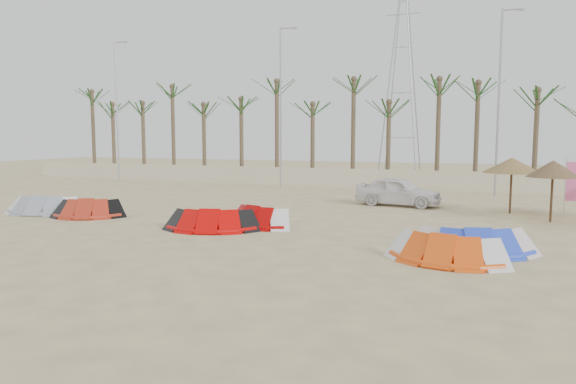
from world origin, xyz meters
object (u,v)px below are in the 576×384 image
at_px(kite_blue, 475,239).
at_px(car, 398,191).
at_px(kite_orange, 446,246).
at_px(kite_grey, 47,204).
at_px(kite_red_left, 93,207).
at_px(parasol_left, 512,165).
at_px(kite_red_right, 259,215).
at_px(parasol_mid, 553,169).
at_px(kite_red_mid, 216,218).

height_order(kite_blue, car, car).
bearing_deg(kite_orange, kite_grey, 170.61).
distance_m(kite_red_left, parasol_left, 19.09).
relative_size(kite_red_right, car, 0.81).
distance_m(kite_grey, car, 17.13).
bearing_deg(kite_grey, kite_red_left, -2.88).
bearing_deg(kite_blue, parasol_left, 81.95).
height_order(kite_grey, kite_blue, same).
distance_m(kite_red_left, kite_orange, 15.53).
relative_size(kite_blue, parasol_mid, 1.49).
relative_size(kite_red_left, car, 0.81).
bearing_deg(parasol_left, kite_red_right, -142.92).
relative_size(kite_grey, kite_red_mid, 0.97).
xyz_separation_m(kite_orange, car, (-3.22, 11.54, 0.32)).
height_order(kite_red_mid, kite_red_right, same).
distance_m(kite_red_right, parasol_left, 12.04).
distance_m(kite_grey, kite_red_left, 2.79).
distance_m(kite_red_mid, parasol_mid, 13.93).
bearing_deg(kite_red_mid, kite_red_right, 49.53).
height_order(kite_orange, car, car).
bearing_deg(parasol_left, kite_red_mid, -141.27).
relative_size(kite_red_left, parasol_mid, 1.36).
bearing_deg(parasol_left, kite_orange, -100.99).
xyz_separation_m(kite_red_left, parasol_mid, (18.81, 5.75, 1.80)).
xyz_separation_m(kite_red_left, kite_blue, (16.03, -1.44, 0.00)).
relative_size(kite_red_right, kite_blue, 0.91).
height_order(kite_grey, car, car).
distance_m(kite_grey, kite_blue, 18.88).
height_order(kite_red_mid, kite_blue, same).
xyz_separation_m(kite_grey, kite_red_left, (2.78, -0.14, -0.00)).
distance_m(kite_grey, kite_orange, 18.30).
bearing_deg(parasol_left, parasol_mid, -54.00).
bearing_deg(kite_red_left, kite_orange, -10.56).
height_order(kite_red_left, kite_orange, same).
height_order(kite_red_mid, parasol_left, parasol_left).
relative_size(kite_red_right, parasol_mid, 1.36).
bearing_deg(parasol_mid, kite_red_right, -154.92).
distance_m(parasol_mid, car, 7.52).
bearing_deg(kite_orange, kite_red_left, 169.44).
height_order(kite_orange, parasol_left, parasol_left).
bearing_deg(kite_red_mid, kite_grey, 174.41).
distance_m(parasol_left, car, 5.57).
bearing_deg(parasol_mid, parasol_left, 126.00).
height_order(kite_grey, parasol_mid, parasol_mid).
bearing_deg(parasol_mid, kite_grey, -165.44).
bearing_deg(car, parasol_mid, -105.71).
distance_m(kite_red_mid, kite_orange, 8.87).
distance_m(kite_grey, kite_red_right, 10.63).
distance_m(kite_orange, parasol_mid, 9.47).
distance_m(kite_red_right, parasol_mid, 12.25).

